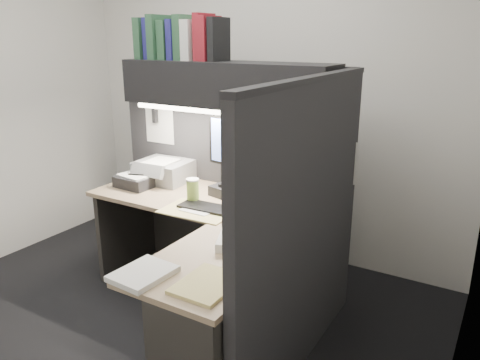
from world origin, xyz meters
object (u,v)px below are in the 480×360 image
(monitor, at_px, (238,167))
(printer, at_px, (164,171))
(overhead_shelf, at_px, (225,84))
(notebook_stack, at_px, (136,181))
(keyboard, at_px, (213,209))
(desk, at_px, (201,282))
(telephone, at_px, (302,198))
(coffee_cup, at_px, (193,191))

(monitor, xyz_separation_m, printer, (-0.70, 0.05, -0.14))
(overhead_shelf, xyz_separation_m, notebook_stack, (-0.65, -0.24, -0.73))
(overhead_shelf, distance_m, keyboard, 0.85)
(overhead_shelf, bearing_deg, monitor, -26.31)
(desk, distance_m, printer, 1.19)
(keyboard, bearing_deg, telephone, 40.06)
(telephone, bearing_deg, desk, -78.21)
(keyboard, relative_size, telephone, 2.03)
(keyboard, height_order, printer, printer)
(notebook_stack, bearing_deg, telephone, 12.84)
(monitor, bearing_deg, desk, -64.47)
(keyboard, height_order, telephone, telephone)
(keyboard, xyz_separation_m, telephone, (0.44, 0.41, 0.03))
(desk, xyz_separation_m, keyboard, (-0.17, 0.38, 0.30))
(monitor, height_order, keyboard, monitor)
(desk, height_order, overhead_shelf, overhead_shelf)
(overhead_shelf, relative_size, printer, 3.93)
(keyboard, bearing_deg, coffee_cup, 159.76)
(coffee_cup, bearing_deg, overhead_shelf, 75.98)
(monitor, distance_m, keyboard, 0.37)
(monitor, distance_m, telephone, 0.48)
(desk, relative_size, telephone, 7.33)
(overhead_shelf, height_order, keyboard, overhead_shelf)
(monitor, xyz_separation_m, coffee_cup, (-0.22, -0.23, -0.14))
(desk, bearing_deg, keyboard, 113.35)
(keyboard, bearing_deg, notebook_stack, 168.04)
(overhead_shelf, xyz_separation_m, monitor, (0.14, -0.07, -0.55))
(desk, xyz_separation_m, monitor, (-0.16, 0.68, 0.51))
(desk, height_order, coffee_cup, coffee_cup)
(overhead_shelf, bearing_deg, coffee_cup, -104.02)
(overhead_shelf, bearing_deg, printer, -177.91)
(desk, relative_size, keyboard, 3.61)
(telephone, height_order, coffee_cup, coffee_cup)
(monitor, distance_m, printer, 0.72)
(monitor, xyz_separation_m, notebook_stack, (-0.79, -0.17, -0.18))
(desk, xyz_separation_m, coffee_cup, (-0.38, 0.45, 0.36))
(printer, bearing_deg, overhead_shelf, -1.46)
(telephone, bearing_deg, monitor, -135.20)
(keyboard, height_order, notebook_stack, notebook_stack)
(desk, xyz_separation_m, overhead_shelf, (-0.30, 0.75, 1.06))
(keyboard, height_order, coffee_cup, coffee_cup)
(telephone, height_order, printer, printer)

